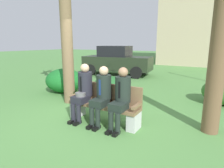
% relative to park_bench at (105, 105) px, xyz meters
% --- Properties ---
extents(ground_plane, '(80.00, 80.00, 0.00)m').
position_rel_park_bench_xyz_m(ground_plane, '(-0.39, -0.04, -0.42)').
color(ground_plane, '#518944').
extents(park_bench, '(1.76, 0.44, 0.90)m').
position_rel_park_bench_xyz_m(park_bench, '(0.00, 0.00, 0.00)').
color(park_bench, brown).
rests_on(park_bench, ground).
extents(seated_man_left, '(0.34, 0.72, 1.36)m').
position_rel_park_bench_xyz_m(seated_man_left, '(-0.53, -0.12, 0.34)').
color(seated_man_left, '#23232D').
rests_on(seated_man_left, ground).
extents(seated_man_middle, '(0.34, 0.72, 1.33)m').
position_rel_park_bench_xyz_m(seated_man_middle, '(0.01, -0.12, 0.33)').
color(seated_man_middle, '#1E2823').
rests_on(seated_man_middle, ground).
extents(seated_man_right, '(0.34, 0.72, 1.34)m').
position_rel_park_bench_xyz_m(seated_man_right, '(0.49, -0.12, 0.33)').
color(seated_man_right, '#1E2823').
rests_on(seated_man_right, ground).
extents(shrub_near_bench, '(1.30, 1.20, 0.81)m').
position_rel_park_bench_xyz_m(shrub_near_bench, '(-0.67, 1.40, -0.01)').
color(shrub_near_bench, '#1F5725').
rests_on(shrub_near_bench, ground).
extents(shrub_mid_lawn, '(1.22, 1.12, 0.76)m').
position_rel_park_bench_xyz_m(shrub_mid_lawn, '(2.41, 2.93, -0.03)').
color(shrub_mid_lawn, '#366B29').
rests_on(shrub_mid_lawn, ground).
extents(shrub_far_lawn, '(1.44, 1.32, 0.90)m').
position_rel_park_bench_xyz_m(shrub_far_lawn, '(-2.82, 1.59, 0.03)').
color(shrub_far_lawn, '#1A6926').
rests_on(shrub_far_lawn, ground).
extents(parked_car_near, '(4.06, 2.09, 1.68)m').
position_rel_park_bench_xyz_m(parked_car_near, '(-3.02, 6.10, 0.42)').
color(parked_car_near, '#232D1E').
rests_on(parked_car_near, ground).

